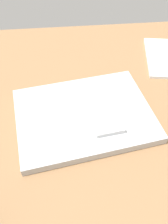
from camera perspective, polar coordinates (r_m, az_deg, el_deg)
The scene contains 3 objects.
desk_surface at distance 58.82cm, azimuth -6.28°, elevation -1.56°, with size 120.00×80.00×3.00cm, color olive.
laptop_closed at distance 55.97cm, azimuth -0.00°, elevation -0.71°, with size 30.26×22.69×1.91cm, color #B7BABC.
cell_phone_on_laptop at distance 54.42cm, azimuth 4.67°, elevation -0.40°, with size 7.69×12.23×1.15cm.
Camera 1 is at (-2.69, 38.20, 46.14)cm, focal length 39.27 mm.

